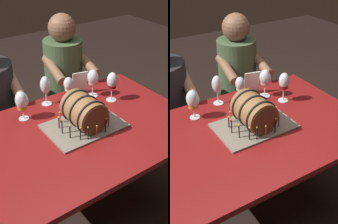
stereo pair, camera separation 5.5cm
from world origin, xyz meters
TOP-DOWN VIEW (x-y plane):
  - ground_plane at (0.00, 0.00)m, footprint 8.00×8.00m
  - dining_table at (0.00, 0.00)m, footprint 1.33×0.90m
  - barrel_cake at (0.02, 0.01)m, footprint 0.44×0.30m
  - wine_glass_empty at (-0.04, 0.36)m, footprint 0.07×0.07m
  - wine_glass_amber at (-0.24, 0.29)m, footprint 0.08×0.08m
  - wine_glass_white at (0.10, 0.30)m, footprint 0.07×0.07m
  - wine_glass_red at (0.34, 0.17)m, footprint 0.07×0.07m
  - wine_glass_rose at (0.28, 0.29)m, footprint 0.07×0.07m
  - menu_card at (0.23, 0.37)m, footprint 0.11×0.05m
  - person_seated_right at (0.31, 0.72)m, footprint 0.37×0.47m

SIDE VIEW (x-z plane):
  - ground_plane at x=0.00m, z-range 0.00..0.00m
  - person_seated_right at x=0.31m, z-range -0.06..1.14m
  - dining_table at x=0.00m, z-range 0.26..0.99m
  - menu_card at x=0.23m, z-range 0.74..0.89m
  - barrel_cake at x=0.02m, z-range 0.72..0.93m
  - wine_glass_amber at x=-0.24m, z-range 0.76..0.95m
  - wine_glass_white at x=0.10m, z-range 0.77..0.95m
  - wine_glass_rose at x=0.28m, z-range 0.77..0.96m
  - wine_glass_empty at x=-0.04m, z-range 0.77..0.97m
  - wine_glass_red at x=0.34m, z-range 0.77..0.97m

